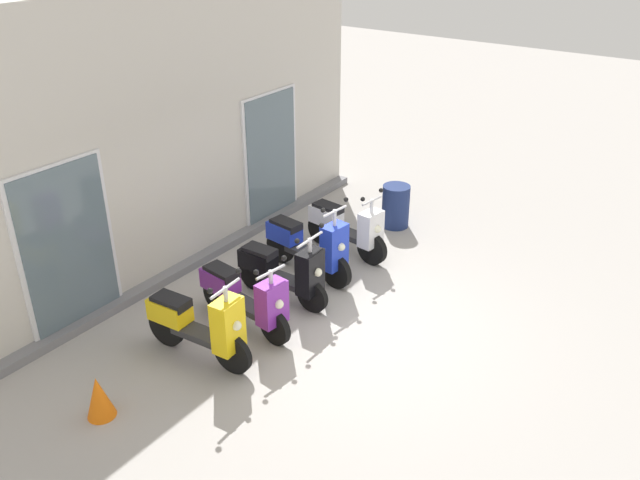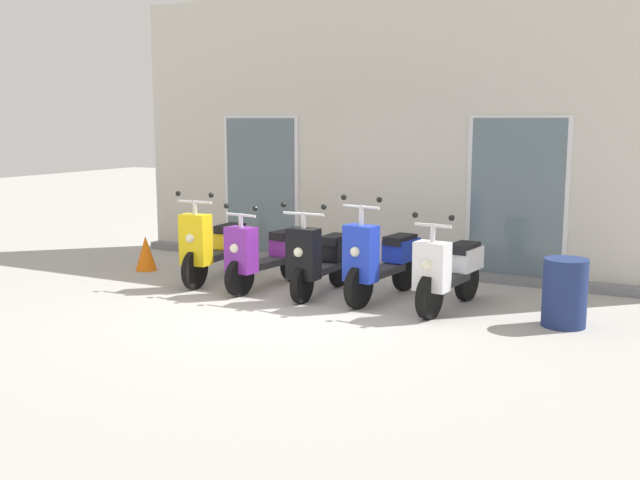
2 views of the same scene
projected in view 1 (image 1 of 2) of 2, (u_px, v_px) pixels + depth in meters
name	position (u px, v px, depth m)	size (l,w,h in m)	color
ground_plane	(343.00, 323.00, 8.96)	(40.00, 40.00, 0.00)	#A8A39E
storefront_facade	(171.00, 140.00, 9.60)	(8.47, 0.50, 4.14)	beige
scooter_yellow	(200.00, 324.00, 8.03)	(0.58, 1.60, 1.30)	black
scooter_purple	(245.00, 296.00, 8.67)	(0.57, 1.63, 1.18)	black
scooter_black	(284.00, 270.00, 9.26)	(0.63, 1.52, 1.24)	black
scooter_blue	(309.00, 245.00, 9.89)	(0.58, 1.68, 1.35)	black
scooter_white	(347.00, 227.00, 10.53)	(0.54, 1.57, 1.20)	black
trash_bin	(396.00, 206.00, 11.49)	(0.48, 0.48, 0.75)	navy
traffic_cone	(99.00, 397.00, 7.24)	(0.32, 0.32, 0.52)	orange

